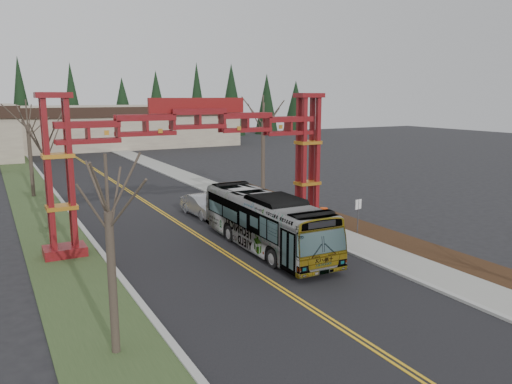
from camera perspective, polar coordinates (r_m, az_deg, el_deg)
ground at (r=17.49m, az=18.04°, el=-19.50°), size 200.00×200.00×0.00m
road at (r=37.90m, az=-10.38°, el=-2.53°), size 12.00×110.00×0.02m
lane_line_left at (r=37.86m, az=-10.56°, el=-2.52°), size 0.12×100.00×0.01m
lane_line_right at (r=37.93m, az=-10.21°, el=-2.49°), size 0.12×100.00×0.01m
curb_right at (r=40.15m, az=-2.03°, el=-1.50°), size 0.30×110.00×0.15m
sidewalk_right at (r=40.80m, az=-0.20°, el=-1.29°), size 2.60×110.00×0.14m
landscape_strip at (r=30.69m, az=17.74°, el=-5.98°), size 2.60×50.00×0.12m
grass_median at (r=36.32m, az=-22.47°, el=-3.73°), size 4.00×110.00×0.08m
curb_left at (r=36.53m, az=-19.60°, el=-3.39°), size 0.30×110.00×0.15m
gateway_arch at (r=30.43m, az=-6.61°, el=5.72°), size 18.20×1.60×8.90m
retail_building_east at (r=92.70m, az=-15.30°, el=7.32°), size 38.00×20.30×7.00m
conifer_treeline at (r=102.79m, az=-22.32°, el=8.87°), size 116.10×5.60×13.00m
transit_bus at (r=28.63m, az=1.11°, el=-3.38°), size 2.95×11.76×3.26m
silver_sedan at (r=36.90m, az=-6.09°, el=-1.55°), size 1.93×4.81×1.55m
bare_tree_median_near at (r=16.90m, az=-16.53°, el=-2.32°), size 2.89×2.89×6.90m
bare_tree_median_mid at (r=35.16m, az=-23.05°, el=4.51°), size 2.97×2.97×7.30m
bare_tree_median_far at (r=47.19m, az=-24.64°, el=6.94°), size 3.26×3.26×8.44m
bare_tree_right_far at (r=43.57m, az=0.82°, el=7.97°), size 3.47×3.47×8.80m
street_sign at (r=32.25m, az=11.60°, el=-1.96°), size 0.52×0.12×2.28m
barrel_south at (r=35.25m, az=7.75°, el=-2.63°), size 0.55×0.55×1.02m
barrel_mid at (r=37.41m, az=5.31°, el=-1.80°), size 0.54×0.54×1.00m
barrel_north at (r=38.04m, az=5.18°, el=-1.50°), size 0.59×0.59×1.10m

